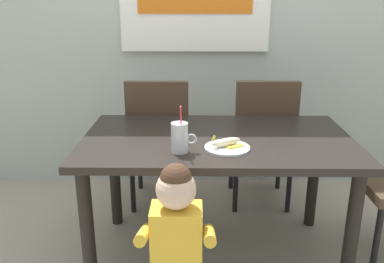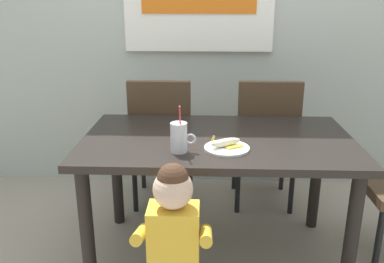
# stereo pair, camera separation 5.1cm
# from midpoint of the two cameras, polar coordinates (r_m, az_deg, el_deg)

# --- Properties ---
(ground_plane) EXTENTS (24.00, 24.00, 0.00)m
(ground_plane) POSITION_cam_midpoint_polar(r_m,az_deg,el_deg) (2.58, 2.64, -16.69)
(ground_plane) COLOR #9E9384
(back_wall) EXTENTS (6.40, 0.17, 2.90)m
(back_wall) POSITION_cam_midpoint_polar(r_m,az_deg,el_deg) (3.23, 2.38, 17.80)
(back_wall) COLOR #ADB7B2
(back_wall) RESTS_ON ground
(dining_table) EXTENTS (1.48, 0.86, 0.75)m
(dining_table) POSITION_cam_midpoint_polar(r_m,az_deg,el_deg) (2.27, 2.88, -3.18)
(dining_table) COLOR black
(dining_table) RESTS_ON ground
(dining_chair_left) EXTENTS (0.44, 0.45, 0.96)m
(dining_chair_left) POSITION_cam_midpoint_polar(r_m,az_deg,el_deg) (2.89, -5.10, -0.68)
(dining_chair_left) COLOR #4C3826
(dining_chair_left) RESTS_ON ground
(dining_chair_right) EXTENTS (0.44, 0.45, 0.96)m
(dining_chair_right) POSITION_cam_midpoint_polar(r_m,az_deg,el_deg) (2.92, 9.39, -0.65)
(dining_chair_right) COLOR #4C3826
(dining_chair_right) RESTS_ON ground
(toddler_standing) EXTENTS (0.33, 0.24, 0.84)m
(toddler_standing) POSITION_cam_midpoint_polar(r_m,az_deg,el_deg) (1.80, -3.02, -13.81)
(toddler_standing) COLOR #3F4760
(toddler_standing) RESTS_ON ground
(milk_cup) EXTENTS (0.13, 0.09, 0.25)m
(milk_cup) POSITION_cam_midpoint_polar(r_m,az_deg,el_deg) (2.00, -2.45, -1.09)
(milk_cup) COLOR silver
(milk_cup) RESTS_ON dining_table
(snack_plate) EXTENTS (0.23, 0.23, 0.01)m
(snack_plate) POSITION_cam_midpoint_polar(r_m,az_deg,el_deg) (2.06, 4.26, -2.30)
(snack_plate) COLOR white
(snack_plate) RESTS_ON dining_table
(peeled_banana) EXTENTS (0.18, 0.14, 0.07)m
(peeled_banana) POSITION_cam_midpoint_polar(r_m,az_deg,el_deg) (2.07, 4.16, -1.54)
(peeled_banana) COLOR #F4EAC6
(peeled_banana) RESTS_ON snack_plate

